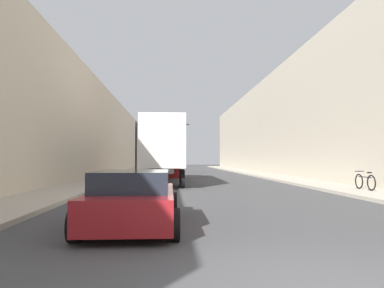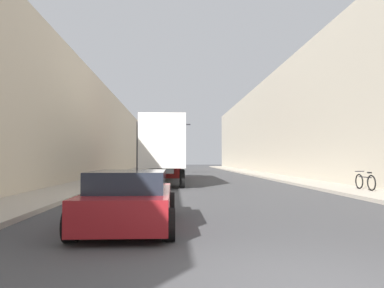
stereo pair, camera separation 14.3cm
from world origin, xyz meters
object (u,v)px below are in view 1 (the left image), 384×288
(semi_truck, at_px, (164,149))
(sedan_car, at_px, (134,199))
(traffic_signal_gantry, at_px, (151,136))
(parked_bicycle, at_px, (365,182))

(semi_truck, distance_m, sedan_car, 17.23)
(sedan_car, xyz_separation_m, traffic_signal_gantry, (-1.13, 30.21, 3.30))
(sedan_car, relative_size, traffic_signal_gantry, 0.83)
(semi_truck, height_order, parked_bicycle, semi_truck)
(parked_bicycle, bearing_deg, sedan_car, -141.11)
(parked_bicycle, bearing_deg, semi_truck, 135.96)
(sedan_car, distance_m, traffic_signal_gantry, 30.41)
(traffic_signal_gantry, height_order, parked_bicycle, traffic_signal_gantry)
(semi_truck, relative_size, sedan_car, 3.03)
(semi_truck, distance_m, parked_bicycle, 13.28)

